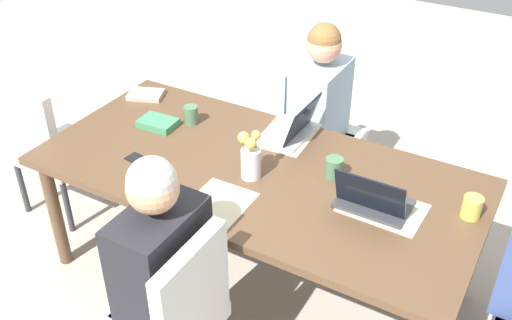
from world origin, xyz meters
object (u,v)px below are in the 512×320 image
object	(u,v)px
book_blue_cover	(146,95)
coffee_mug_near_left	(472,207)
coffee_mug_near_right	(191,115)
flower_vase	(250,158)
coffee_mug_centre_left	(334,168)
phone_black	(140,160)
chair_head_right_right_near	(49,144)
book_red_cover	(158,123)
laptop_near_left_far	(293,129)
laptop_head_left_left_mid	(373,201)
dining_table	(256,180)
chair_near_left_far	(311,126)
chair_far_left_near	(172,314)
person_near_left_far	(318,130)
person_far_left_near	(165,293)

from	to	relation	value
book_blue_cover	coffee_mug_near_left	bearing A→B (deg)	152.95
coffee_mug_near_left	coffee_mug_near_right	distance (m)	1.52
flower_vase	coffee_mug_near_right	xyz separation A→B (m)	(0.54, -0.28, -0.06)
coffee_mug_near_right	coffee_mug_centre_left	distance (m)	0.88
phone_black	coffee_mug_near_left	bearing A→B (deg)	21.51
chair_head_right_right_near	book_red_cover	size ratio (longest dim) A/B	4.50
laptop_near_left_far	coffee_mug_near_left	bearing A→B (deg)	167.59
laptop_head_left_left_mid	coffee_mug_centre_left	world-z (taller)	laptop_head_left_left_mid
dining_table	chair_near_left_far	world-z (taller)	chair_near_left_far
chair_far_left_near	laptop_near_left_far	size ratio (longest dim) A/B	2.81
coffee_mug_near_left	coffee_mug_centre_left	size ratio (longest dim) A/B	1.01
coffee_mug_centre_left	book_red_cover	size ratio (longest dim) A/B	0.50
chair_head_right_right_near	laptop_head_left_left_mid	xyz separation A→B (m)	(-1.95, -0.09, 0.27)
laptop_head_left_left_mid	book_blue_cover	size ratio (longest dim) A/B	1.60
chair_near_left_far	book_red_cover	distance (m)	0.99
dining_table	coffee_mug_near_left	world-z (taller)	coffee_mug_near_left
chair_near_left_far	coffee_mug_centre_left	size ratio (longest dim) A/B	8.99
laptop_head_left_left_mid	phone_black	size ratio (longest dim) A/B	2.13
dining_table	book_blue_cover	xyz separation A→B (m)	(0.94, -0.33, 0.08)
laptop_near_left_far	chair_near_left_far	bearing A→B (deg)	-77.17
coffee_mug_near_left	book_red_cover	size ratio (longest dim) A/B	0.50
person_near_left_far	laptop_near_left_far	bearing A→B (deg)	95.03
chair_far_left_near	flower_vase	size ratio (longest dim) A/B	3.77
chair_far_left_near	coffee_mug_near_left	xyz separation A→B (m)	(-0.93, -0.94, 0.27)
dining_table	person_far_left_near	xyz separation A→B (m)	(0.01, 0.74, -0.13)
chair_near_left_far	coffee_mug_centre_left	distance (m)	0.90
flower_vase	coffee_mug_near_left	xyz separation A→B (m)	(-0.98, -0.21, -0.06)
dining_table	person_near_left_far	bearing A→B (deg)	-88.30
laptop_head_left_left_mid	coffee_mug_near_left	world-z (taller)	laptop_head_left_left_mid
laptop_head_left_left_mid	coffee_mug_near_left	xyz separation A→B (m)	(-0.39, -0.16, 0.01)
coffee_mug_centre_left	book_blue_cover	size ratio (longest dim) A/B	0.50
chair_far_left_near	dining_table	bearing A→B (deg)	-85.56
person_near_left_far	laptop_near_left_far	size ratio (longest dim) A/B	3.73
dining_table	laptop_head_left_left_mid	distance (m)	0.61
coffee_mug_near_left	phone_black	xyz separation A→B (m)	(1.52, 0.38, -0.05)
dining_table	chair_near_left_far	xyz separation A→B (m)	(0.10, -0.86, -0.16)
book_red_cover	book_blue_cover	distance (m)	0.37
laptop_head_left_left_mid	phone_black	xyz separation A→B (m)	(1.13, 0.21, -0.04)
chair_far_left_near	flower_vase	bearing A→B (deg)	-85.90
person_far_left_near	book_blue_cover	xyz separation A→B (m)	(0.93, -1.06, 0.21)
flower_vase	laptop_head_left_left_mid	size ratio (longest dim) A/B	0.75
flower_vase	chair_near_left_far	bearing A→B (deg)	-83.34
chair_far_left_near	chair_near_left_far	distance (m)	1.66
chair_head_right_right_near	flower_vase	size ratio (longest dim) A/B	3.77
chair_near_left_far	flower_vase	distance (m)	0.99
dining_table	coffee_mug_near_right	world-z (taller)	coffee_mug_near_right
chair_far_left_near	flower_vase	distance (m)	0.80
person_near_left_far	laptop_head_left_left_mid	bearing A→B (deg)	127.49
laptop_head_left_left_mid	chair_far_left_near	bearing A→B (deg)	55.42
dining_table	laptop_near_left_far	size ratio (longest dim) A/B	6.77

